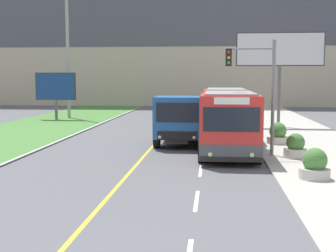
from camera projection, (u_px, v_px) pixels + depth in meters
name	position (u px, v px, depth m)	size (l,w,h in m)	color
apartment_block_background	(189.00, 24.00, 61.51)	(80.00, 8.04, 21.34)	#BCAD93
city_bus	(227.00, 118.00, 24.87)	(2.73, 12.29, 3.02)	red
dump_truck	(180.00, 121.00, 25.31)	(2.59, 6.38, 2.69)	black
utility_pole_far	(68.00, 48.00, 41.61)	(1.80, 0.28, 12.43)	#9E9E99
traffic_light_mast	(258.00, 83.00, 21.51)	(2.28, 0.32, 5.40)	slate
billboard_large	(280.00, 53.00, 33.87)	(6.32, 0.24, 6.93)	#59595B
billboard_small	(56.00, 88.00, 40.30)	(3.52, 0.24, 4.07)	#59595B
planter_round_near	(315.00, 165.00, 16.73)	(1.10, 1.10, 1.12)	#B7B2A8
planter_round_second	(295.00, 147.00, 21.08)	(1.03, 1.03, 1.11)	#B7B2A8
planter_round_third	(278.00, 135.00, 25.45)	(1.16, 1.16, 1.18)	#B7B2A8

